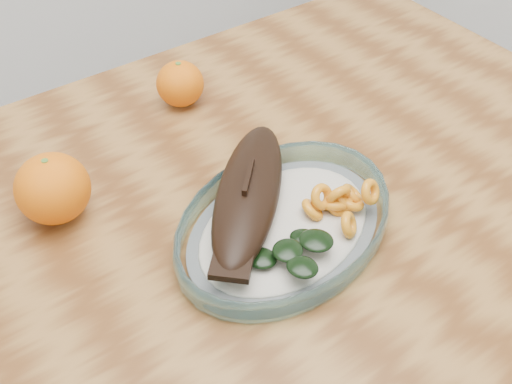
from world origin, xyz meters
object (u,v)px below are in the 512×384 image
plated_meal (283,219)px  dining_table (240,266)px  orange_right (180,84)px  orange_left (53,188)px

plated_meal → dining_table: bearing=102.1°
dining_table → orange_right: orange_right is taller
plated_meal → orange_right: size_ratio=9.44×
dining_table → plated_meal: size_ratio=1.79×
dining_table → plated_meal: plated_meal is taller
dining_table → orange_left: (-0.18, 0.13, 0.14)m
orange_left → orange_right: size_ratio=1.27×
orange_right → plated_meal: bearing=-96.9°
orange_left → dining_table: bearing=-34.8°
dining_table → orange_left: 0.26m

